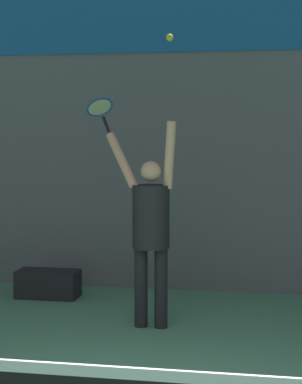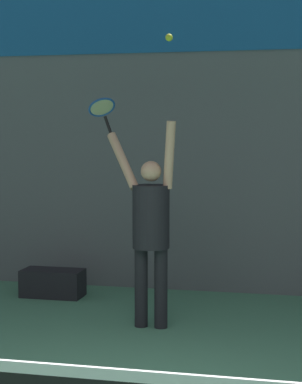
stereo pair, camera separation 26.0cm
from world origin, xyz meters
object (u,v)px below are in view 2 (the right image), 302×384
(tennis_player, at_px, (151,224))
(water_bottle, at_px, (55,290))
(tennis_racket, at_px, (102,109))
(tennis_ball, at_px, (169,37))
(equipment_bag, at_px, (53,283))

(tennis_player, height_order, water_bottle, tennis_player)
(tennis_player, xyz_separation_m, water_bottle, (-1.32, 0.86, -0.92))
(tennis_racket, bearing_deg, tennis_ball, -33.06)
(tennis_ball, height_order, water_bottle, tennis_ball)
(tennis_ball, bearing_deg, tennis_player, 150.81)
(water_bottle, bearing_deg, tennis_player, -33.11)
(tennis_player, relative_size, tennis_ball, 28.99)
(tennis_player, bearing_deg, water_bottle, 146.89)
(equipment_bag, bearing_deg, tennis_racket, -35.99)
(tennis_player, height_order, tennis_ball, tennis_ball)
(equipment_bag, bearing_deg, tennis_player, -35.26)
(water_bottle, height_order, equipment_bag, equipment_bag)
(tennis_ball, xyz_separation_m, water_bottle, (-1.52, 0.97, -2.70))
(tennis_racket, relative_size, tennis_ball, 5.64)
(water_bottle, xyz_separation_m, equipment_bag, (-0.08, 0.13, 0.05))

